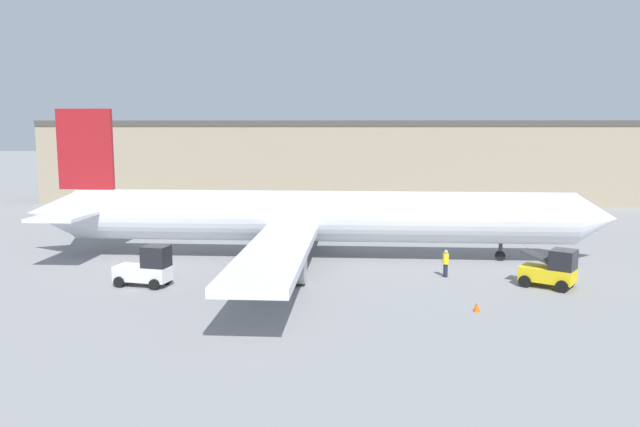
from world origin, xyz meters
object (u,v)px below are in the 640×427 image
Objects in this scene: baggage_tug at (147,268)px; safety_cone_near at (477,307)px; airplane at (306,217)px; ground_crew_worker at (446,263)px; belt_loader_truck at (552,269)px.

baggage_tug reaches higher than safety_cone_near.
baggage_tug is 6.57× the size of safety_cone_near.
airplane is 16.75m from safety_cone_near.
airplane is 12.82m from baggage_tug.
safety_cone_near is (0.47, -7.64, -0.68)m from ground_crew_worker.
ground_crew_worker is at bearing -168.74° from belt_loader_truck.
baggage_tug reaches higher than ground_crew_worker.
belt_loader_truck is at bearing 78.54° from ground_crew_worker.
belt_loader_truck is at bearing 43.48° from safety_cone_near.
baggage_tug is 1.02× the size of belt_loader_truck.
belt_loader_truck reaches higher than safety_cone_near.
ground_crew_worker is 6.47m from belt_loader_truck.
ground_crew_worker is at bearing 93.53° from safety_cone_near.
belt_loader_truck is (6.02, -2.38, 0.16)m from ground_crew_worker.
airplane reaches higher than belt_loader_truck.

